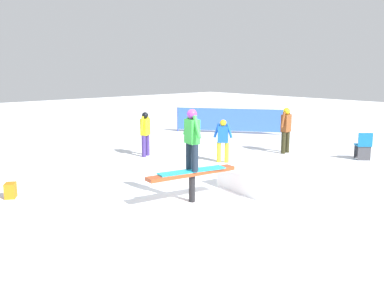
{
  "coord_description": "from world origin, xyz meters",
  "views": [
    {
      "loc": [
        5.99,
        6.65,
        2.88
      ],
      "look_at": [
        0.0,
        0.0,
        1.28
      ],
      "focal_mm": 40.0,
      "sensor_mm": 36.0,
      "label": 1
    }
  ],
  "objects_px": {
    "main_rider_on_rail": "(192,141)",
    "backpack_on_snow": "(10,191)",
    "bystander_brown": "(286,128)",
    "bystander_blue": "(223,138)",
    "folding_chair": "(363,147)",
    "bystander_yellow": "(145,132)",
    "rail_feature": "(192,176)"
  },
  "relations": [
    {
      "from": "bystander_blue",
      "to": "main_rider_on_rail",
      "type": "bearing_deg",
      "value": 86.85
    },
    {
      "from": "backpack_on_snow",
      "to": "bystander_brown",
      "type": "bearing_deg",
      "value": -65.19
    },
    {
      "from": "rail_feature",
      "to": "backpack_on_snow",
      "type": "xyz_separation_m",
      "value": [
        2.84,
        -2.92,
        -0.4
      ]
    },
    {
      "from": "main_rider_on_rail",
      "to": "bystander_blue",
      "type": "bearing_deg",
      "value": -132.76
    },
    {
      "from": "bystander_blue",
      "to": "bystander_brown",
      "type": "bearing_deg",
      "value": -136.49
    },
    {
      "from": "main_rider_on_rail",
      "to": "bystander_blue",
      "type": "height_order",
      "value": "main_rider_on_rail"
    },
    {
      "from": "bystander_blue",
      "to": "folding_chair",
      "type": "xyz_separation_m",
      "value": [
        -3.57,
        2.71,
        -0.33
      ]
    },
    {
      "from": "rail_feature",
      "to": "bystander_blue",
      "type": "xyz_separation_m",
      "value": [
        -3.33,
        -2.28,
        0.17
      ]
    },
    {
      "from": "bystander_brown",
      "to": "folding_chair",
      "type": "xyz_separation_m",
      "value": [
        -0.93,
        2.3,
        -0.45
      ]
    },
    {
      "from": "rail_feature",
      "to": "main_rider_on_rail",
      "type": "relative_size",
      "value": 1.37
    },
    {
      "from": "rail_feature",
      "to": "bystander_brown",
      "type": "height_order",
      "value": "bystander_brown"
    },
    {
      "from": "bystander_blue",
      "to": "bystander_yellow",
      "type": "bearing_deg",
      "value": -10.26
    },
    {
      "from": "main_rider_on_rail",
      "to": "bystander_brown",
      "type": "height_order",
      "value": "main_rider_on_rail"
    },
    {
      "from": "backpack_on_snow",
      "to": "bystander_blue",
      "type": "bearing_deg",
      "value": -64.28
    },
    {
      "from": "folding_chair",
      "to": "backpack_on_snow",
      "type": "relative_size",
      "value": 2.59
    },
    {
      "from": "rail_feature",
      "to": "bystander_brown",
      "type": "bearing_deg",
      "value": -153.9
    },
    {
      "from": "main_rider_on_rail",
      "to": "backpack_on_snow",
      "type": "xyz_separation_m",
      "value": [
        2.84,
        -2.92,
        -1.16
      ]
    },
    {
      "from": "rail_feature",
      "to": "backpack_on_snow",
      "type": "bearing_deg",
      "value": -37.12
    },
    {
      "from": "rail_feature",
      "to": "folding_chair",
      "type": "bearing_deg",
      "value": -174.8
    },
    {
      "from": "bystander_brown",
      "to": "folding_chair",
      "type": "bearing_deg",
      "value": 104.61
    },
    {
      "from": "bystander_yellow",
      "to": "backpack_on_snow",
      "type": "xyz_separation_m",
      "value": [
        4.96,
        1.71,
        -0.65
      ]
    },
    {
      "from": "rail_feature",
      "to": "folding_chair",
      "type": "distance_m",
      "value": 6.92
    },
    {
      "from": "bystander_brown",
      "to": "bystander_blue",
      "type": "relative_size",
      "value": 1.17
    },
    {
      "from": "backpack_on_snow",
      "to": "rail_feature",
      "type": "bearing_deg",
      "value": -104.22
    },
    {
      "from": "bystander_blue",
      "to": "backpack_on_snow",
      "type": "distance_m",
      "value": 6.23
    },
    {
      "from": "backpack_on_snow",
      "to": "bystander_yellow",
      "type": "bearing_deg",
      "value": -39.36
    },
    {
      "from": "bystander_blue",
      "to": "backpack_on_snow",
      "type": "relative_size",
      "value": 3.89
    },
    {
      "from": "folding_chair",
      "to": "backpack_on_snow",
      "type": "distance_m",
      "value": 10.3
    },
    {
      "from": "bystander_brown",
      "to": "bystander_blue",
      "type": "bearing_deg",
      "value": -16.36
    },
    {
      "from": "bystander_yellow",
      "to": "backpack_on_snow",
      "type": "height_order",
      "value": "bystander_yellow"
    },
    {
      "from": "folding_chair",
      "to": "backpack_on_snow",
      "type": "xyz_separation_m",
      "value": [
        9.74,
        -3.35,
        -0.24
      ]
    },
    {
      "from": "main_rider_on_rail",
      "to": "backpack_on_snow",
      "type": "height_order",
      "value": "main_rider_on_rail"
    }
  ]
}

